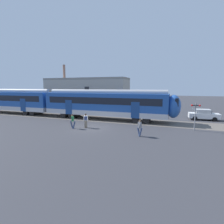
# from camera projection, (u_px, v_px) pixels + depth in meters

# --- Properties ---
(ground_plane) EXTENTS (160.00, 160.00, 0.00)m
(ground_plane) POSITION_uv_depth(u_px,v_px,m) (90.00, 128.00, 20.23)
(ground_plane) COLOR #38383D
(track_bed) EXTENTS (80.00, 4.40, 0.01)m
(track_bed) POSITION_uv_depth(u_px,v_px,m) (43.00, 115.00, 29.25)
(track_bed) COLOR #605951
(track_bed) RESTS_ON ground
(commuter_train) EXTENTS (38.05, 3.07, 4.73)m
(commuter_train) POSITION_uv_depth(u_px,v_px,m) (55.00, 102.00, 28.09)
(commuter_train) COLOR silver
(commuter_train) RESTS_ON ground
(pedestrian_green) EXTENTS (0.71, 0.50, 1.67)m
(pedestrian_green) POSITION_uv_depth(u_px,v_px,m) (73.00, 120.00, 19.76)
(pedestrian_green) COLOR navy
(pedestrian_green) RESTS_ON ground
(pedestrian_white) EXTENTS (0.50, 0.71, 1.67)m
(pedestrian_white) POSITION_uv_depth(u_px,v_px,m) (86.00, 119.00, 20.12)
(pedestrian_white) COLOR #6B6051
(pedestrian_white) RESTS_ON ground
(pedestrian_grey) EXTENTS (0.61, 0.61, 1.67)m
(pedestrian_grey) POSITION_uv_depth(u_px,v_px,m) (140.00, 127.00, 16.65)
(pedestrian_grey) COLOR navy
(pedestrian_grey) RESTS_ON ground
(parked_car_white) EXTENTS (4.07, 1.90, 1.54)m
(parked_car_white) POSITION_uv_depth(u_px,v_px,m) (204.00, 115.00, 24.86)
(parked_car_white) COLOR silver
(parked_car_white) RESTS_ON ground
(crossing_signal) EXTENTS (0.96, 0.22, 3.00)m
(crossing_signal) POSITION_uv_depth(u_px,v_px,m) (195.00, 112.00, 18.70)
(crossing_signal) COLOR gray
(crossing_signal) RESTS_ON ground
(background_building) EXTENTS (16.74, 5.00, 9.20)m
(background_building) POSITION_uv_depth(u_px,v_px,m) (86.00, 94.00, 35.11)
(background_building) COLOR #B2A899
(background_building) RESTS_ON ground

